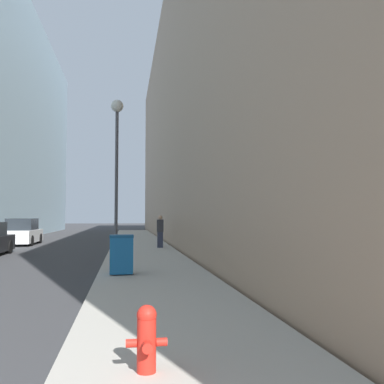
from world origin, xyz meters
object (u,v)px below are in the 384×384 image
(trash_bin, at_px, (122,254))
(lamppost, at_px, (117,147))
(fire_hydrant, at_px, (147,337))
(parked_sedan_far, at_px, (22,233))
(pedestrian_on_sidewalk, at_px, (160,231))

(trash_bin, bearing_deg, lamppost, 93.24)
(trash_bin, bearing_deg, fire_hydrant, -87.48)
(parked_sedan_far, distance_m, pedestrian_on_sidewalk, 9.88)
(trash_bin, height_order, pedestrian_on_sidewalk, pedestrian_on_sidewalk)
(trash_bin, distance_m, pedestrian_on_sidewalk, 10.33)
(fire_hydrant, bearing_deg, pedestrian_on_sidewalk, 85.01)
(parked_sedan_far, bearing_deg, pedestrian_on_sidewalk, -33.50)
(trash_bin, xyz_separation_m, lamppost, (-0.28, 4.93, 3.92))
(pedestrian_on_sidewalk, bearing_deg, trash_bin, -100.72)
(trash_bin, relative_size, parked_sedan_far, 0.26)
(fire_hydrant, bearing_deg, lamppost, 92.80)
(lamppost, height_order, parked_sedan_far, lamppost)
(lamppost, height_order, pedestrian_on_sidewalk, lamppost)
(parked_sedan_far, bearing_deg, fire_hydrant, -74.16)
(lamppost, bearing_deg, pedestrian_on_sidewalk, 67.14)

